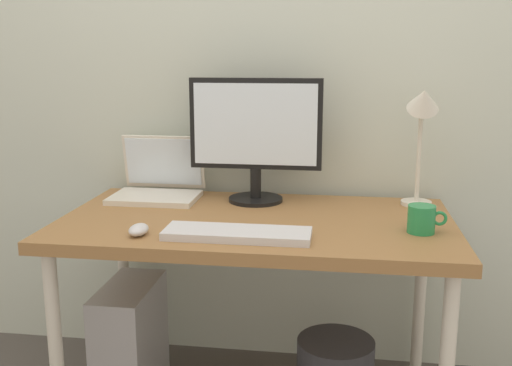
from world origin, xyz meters
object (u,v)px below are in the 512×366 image
object	(u,v)px
desk	(256,236)
laptop	(159,182)
coffee_mug	(422,219)
computer_tower	(130,340)
mouse	(139,230)
keyboard	(237,234)
desk_lamp	(422,118)
monitor	(256,133)

from	to	relation	value
desk	laptop	distance (m)	0.49
coffee_mug	computer_tower	distance (m)	1.14
laptop	coffee_mug	bearing A→B (deg)	-19.57
desk	laptop	bearing A→B (deg)	149.37
laptop	coffee_mug	world-z (taller)	laptop
desk	mouse	distance (m)	0.41
laptop	computer_tower	xyz separation A→B (m)	(-0.06, -0.22, -0.55)
computer_tower	laptop	bearing A→B (deg)	74.57
mouse	coffee_mug	xyz separation A→B (m)	(0.85, 0.15, 0.03)
laptop	mouse	bearing A→B (deg)	-79.90
coffee_mug	computer_tower	world-z (taller)	coffee_mug
desk	keyboard	bearing A→B (deg)	-96.40
laptop	desk_lamp	world-z (taller)	desk_lamp
desk	mouse	size ratio (longest dim) A/B	14.45
monitor	laptop	world-z (taller)	monitor
laptop	computer_tower	size ratio (longest dim) A/B	0.76
keyboard	mouse	xyz separation A→B (m)	(-0.30, -0.02, 0.01)
desk_lamp	coffee_mug	xyz separation A→B (m)	(-0.02, -0.32, -0.27)
desk	desk_lamp	size ratio (longest dim) A/B	2.91
coffee_mug	computer_tower	xyz separation A→B (m)	(-1.00, 0.12, -0.53)
coffee_mug	computer_tower	bearing A→B (deg)	173.39
desk	mouse	xyz separation A→B (m)	(-0.32, -0.24, 0.08)
mouse	computer_tower	distance (m)	0.59
keyboard	monitor	bearing A→B (deg)	91.26
desk_lamp	monitor	bearing A→B (deg)	-179.94
desk_lamp	computer_tower	bearing A→B (deg)	-168.80
desk	desk_lamp	distance (m)	0.71
keyboard	mouse	bearing A→B (deg)	-176.33
desk	keyboard	size ratio (longest dim) A/B	2.96
keyboard	computer_tower	xyz separation A→B (m)	(-0.45, 0.25, -0.50)
keyboard	mouse	distance (m)	0.30
mouse	coffee_mug	size ratio (longest dim) A/B	0.76
coffee_mug	computer_tower	size ratio (longest dim) A/B	0.28
computer_tower	monitor	bearing A→B (deg)	24.82
laptop	mouse	size ratio (longest dim) A/B	3.56
desk_lamp	laptop	bearing A→B (deg)	179.10
monitor	laptop	distance (m)	0.42
laptop	keyboard	size ratio (longest dim) A/B	0.73
monitor	mouse	xyz separation A→B (m)	(-0.29, -0.47, -0.24)
keyboard	computer_tower	size ratio (longest dim) A/B	1.05
keyboard	desk	bearing A→B (deg)	83.60
desk_lamp	mouse	world-z (taller)	desk_lamp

